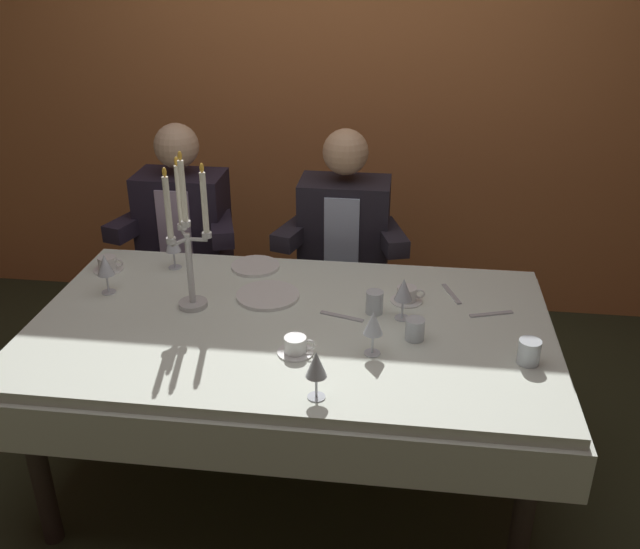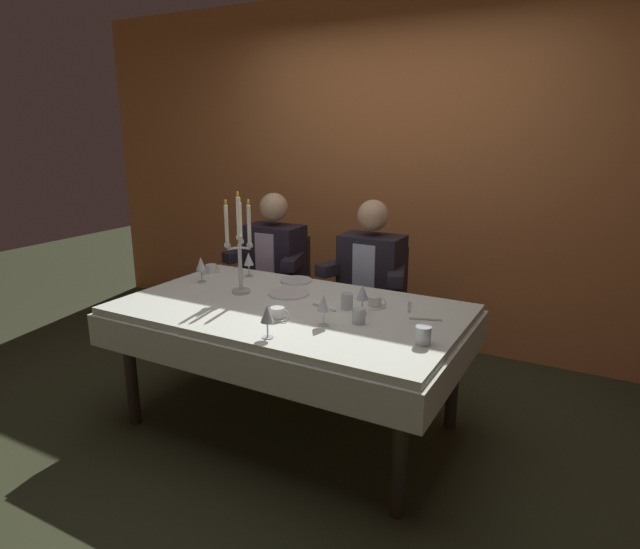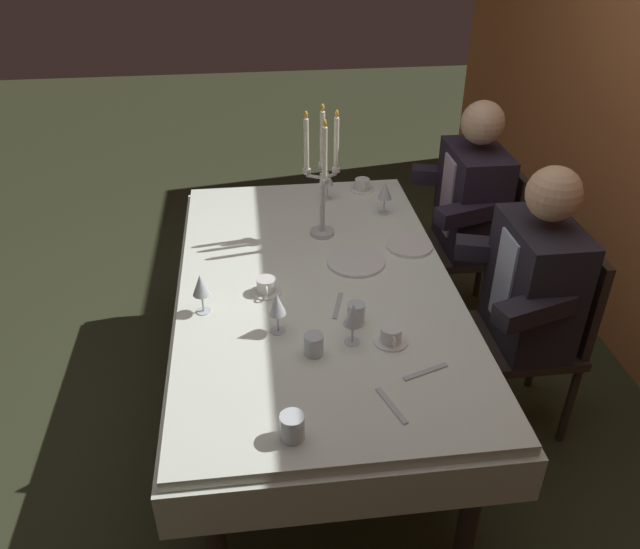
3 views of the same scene
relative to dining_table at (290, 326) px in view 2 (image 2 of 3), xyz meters
The scene contains 22 objects.
ground_plane 0.62m from the dining_table, ahead, with size 12.00×12.00×0.00m, color #313621.
back_wall 1.81m from the dining_table, 90.00° to the left, with size 6.00×0.12×2.70m, color #D47C44.
dining_table is the anchor object (origin of this frame).
candelabra 0.56m from the dining_table, 169.50° to the left, with size 0.15×0.17×0.61m.
dinner_plate_0 0.25m from the dining_table, 123.43° to the left, with size 0.25×0.25×0.01m, color white.
dinner_plate_1 0.51m from the dining_table, 117.12° to the left, with size 0.21×0.21×0.01m, color white.
wine_glass_0 0.53m from the dining_table, 70.80° to the right, with size 0.07×0.07×0.16m.
wine_glass_1 0.43m from the dining_table, 29.58° to the right, with size 0.07×0.07×0.16m.
wine_glass_2 0.80m from the dining_table, 169.41° to the left, with size 0.07×0.07×0.16m.
wine_glass_3 0.47m from the dining_table, 11.19° to the left, with size 0.07×0.07×0.16m.
wine_glass_4 0.73m from the dining_table, 144.99° to the left, with size 0.07×0.07×0.16m.
water_tumbler_0 0.48m from the dining_table, ahead, with size 0.07×0.07×0.08m, color silver.
water_tumbler_1 0.36m from the dining_table, 20.26° to the left, with size 0.07×0.07×0.09m, color silver.
water_tumbler_2 0.86m from the dining_table, 11.44° to the right, with size 0.07×0.07×0.08m, color silver.
coffee_cup_0 0.49m from the dining_table, 27.22° to the left, with size 0.13×0.12×0.06m.
coffee_cup_1 0.91m from the dining_table, 158.07° to the left, with size 0.13×0.12×0.06m.
coffee_cup_2 0.26m from the dining_table, 75.47° to the right, with size 0.13×0.12×0.06m.
fork_0 0.76m from the dining_table, 11.53° to the left, with size 0.17×0.02×0.01m, color #B7B7BC.
spoon_1 0.23m from the dining_table, 18.27° to the left, with size 0.17×0.02×0.01m, color #B7B7BC.
fork_2 0.68m from the dining_table, 26.53° to the left, with size 0.17×0.02×0.01m, color #B7B7BC.
seated_diner_0 1.12m from the dining_table, 127.48° to the left, with size 0.63×0.48×1.24m.
seated_diner_1 0.90m from the dining_table, 82.75° to the left, with size 0.63×0.48×1.24m.
Camera 2 is at (1.53, -2.44, 1.71)m, focal length 30.47 mm.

